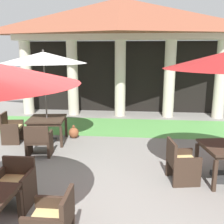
{
  "coord_description": "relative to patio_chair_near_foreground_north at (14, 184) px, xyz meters",
  "views": [
    {
      "loc": [
        0.72,
        -3.63,
        2.64
      ],
      "look_at": [
        0.11,
        2.56,
        1.2
      ],
      "focal_mm": 41.63,
      "sensor_mm": 36.0,
      "label": 1
    }
  ],
  "objects": [
    {
      "name": "ground_plane",
      "position": [
        1.38,
        -0.3,
        -0.39
      ],
      "size": [
        60.0,
        60.0,
        0.0
      ],
      "primitive_type": "plane",
      "color": "gray"
    },
    {
      "name": "background_pavilion",
      "position": [
        1.38,
        6.88,
        3.15
      ],
      "size": [
        9.2,
        2.56,
        4.68
      ],
      "color": "beige",
      "rests_on": "ground"
    },
    {
      "name": "lawn_strip",
      "position": [
        1.38,
        5.05,
        -0.38
      ],
      "size": [
        11.0,
        2.3,
        0.01
      ],
      "primitive_type": "cube",
      "color": "#519347",
      "rests_on": "ground"
    },
    {
      "name": "patio_chair_near_foreground_north",
      "position": [
        0.0,
        0.0,
        0.0
      ],
      "size": [
        0.61,
        0.59,
        0.81
      ],
      "rotation": [
        0.0,
        0.0,
        -3.14
      ],
      "color": "#38281E",
      "rests_on": "ground"
    },
    {
      "name": "patio_chair_near_foreground_east",
      "position": [
        1.01,
        -1.0,
        0.01
      ],
      "size": [
        0.57,
        0.56,
        0.87
      ],
      "rotation": [
        0.0,
        0.0,
        -4.71
      ],
      "color": "#38281E",
      "rests_on": "ground"
    },
    {
      "name": "patio_table_mid_left",
      "position": [
        -0.54,
        3.25,
        0.26
      ],
      "size": [
        1.15,
        1.15,
        0.74
      ],
      "rotation": [
        0.0,
        0.0,
        0.13
      ],
      "color": "#38281E",
      "rests_on": "ground"
    },
    {
      "name": "patio_umbrella_mid_left",
      "position": [
        -0.54,
        3.25,
        2.08
      ],
      "size": [
        2.44,
        2.44,
        2.7
      ],
      "color": "#2D2D2D",
      "rests_on": "ground"
    },
    {
      "name": "patio_chair_mid_left_west",
      "position": [
        -1.6,
        3.11,
        0.02
      ],
      "size": [
        0.59,
        0.61,
        0.9
      ],
      "rotation": [
        0.0,
        0.0,
        -1.44
      ],
      "color": "#38281E",
      "rests_on": "ground"
    },
    {
      "name": "patio_chair_mid_left_south",
      "position": [
        -0.4,
        2.18,
        0.01
      ],
      "size": [
        0.68,
        0.6,
        0.85
      ],
      "rotation": [
        0.0,
        0.0,
        0.13
      ],
      "color": "#38281E",
      "rests_on": "ground"
    },
    {
      "name": "patio_chair_mid_right_west",
      "position": [
        3.03,
        1.17,
        0.01
      ],
      "size": [
        0.66,
        0.66,
        0.89
      ],
      "rotation": [
        0.0,
        0.0,
        -1.4
      ],
      "color": "#38281E",
      "rests_on": "ground"
    },
    {
      "name": "terracotta_urn",
      "position": [
        0.14,
        3.69,
        -0.22
      ],
      "size": [
        0.31,
        0.31,
        0.41
      ],
      "color": "brown",
      "rests_on": "ground"
    }
  ]
}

